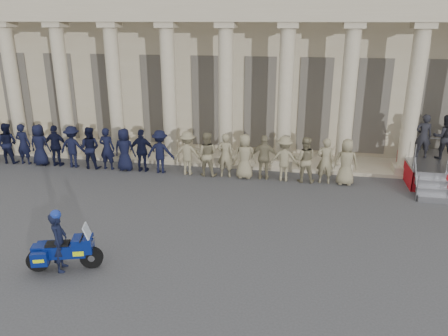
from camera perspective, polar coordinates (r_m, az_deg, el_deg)
ground at (r=13.50m, az=-11.65°, el=-9.87°), size 90.00×90.00×0.00m
building at (r=26.13m, az=0.11°, el=14.77°), size 40.00×12.50×9.00m
officer_rank at (r=19.53m, az=-11.50°, el=2.29°), size 18.65×0.72×1.90m
motorcycle at (r=12.57m, az=-20.08°, el=-10.10°), size 1.95×1.07×1.28m
rider at (r=12.45m, az=-20.75°, el=-8.83°), size 0.56×0.70×1.75m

